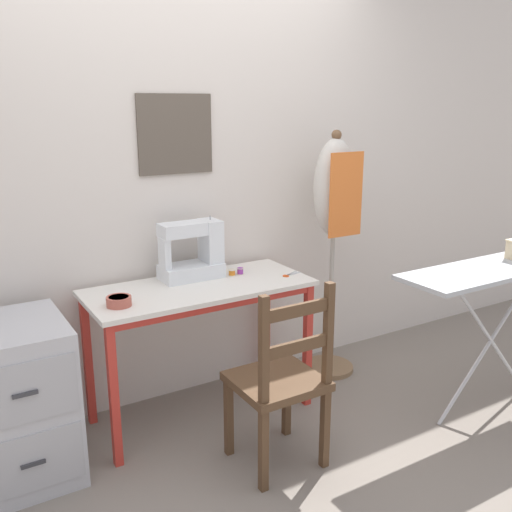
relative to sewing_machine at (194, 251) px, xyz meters
name	(u,v)px	position (x,y,z in m)	size (l,w,h in m)	color
ground_plane	(225,435)	(-0.04, -0.40, -0.90)	(14.00, 14.00, 0.00)	gray
wall_back	(171,178)	(-0.04, 0.18, 0.38)	(10.00, 0.07, 2.55)	silver
sewing_table	(201,303)	(-0.04, -0.15, -0.24)	(1.19, 0.52, 0.75)	silver
sewing_machine	(194,251)	(0.00, 0.00, 0.00)	(0.35, 0.18, 0.34)	white
fabric_bowl	(119,301)	(-0.50, -0.23, -0.12)	(0.12, 0.12, 0.05)	#B25647
scissors	(289,275)	(0.47, -0.23, -0.15)	(0.13, 0.07, 0.01)	silver
thread_spool_near_machine	(232,272)	(0.19, -0.07, -0.13)	(0.04, 0.04, 0.03)	orange
thread_spool_mid_table	(240,271)	(0.24, -0.07, -0.13)	(0.04, 0.04, 0.04)	purple
wooden_chair	(280,382)	(0.07, -0.75, -0.47)	(0.40, 0.38, 0.92)	#513823
filing_cabinet	(18,401)	(-0.99, -0.19, -0.53)	(0.46, 0.55, 0.74)	#B7B7BC
dress_form	(334,205)	(0.89, -0.09, 0.19)	(0.32, 0.32, 1.53)	#846647
ironing_board	(499,274)	(1.36, -0.91, -0.10)	(1.23, 0.35, 0.85)	#ADB2B7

